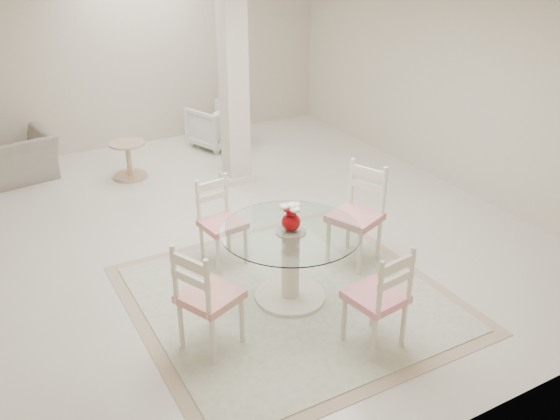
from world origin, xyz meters
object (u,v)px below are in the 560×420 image
dining_chair_south (382,292)px  side_table (129,161)px  armchair_white (216,126)px  dining_chair_east (359,207)px  dining_chair_west (203,292)px  column (234,84)px  dining_chair_north (219,215)px  recliner_taupe (15,157)px  red_vase (291,217)px  dining_table (291,265)px

dining_chair_south → side_table: 4.73m
armchair_white → side_table: bearing=2.2°
dining_chair_east → dining_chair_west: 2.04m
dining_chair_east → column: bearing=161.7°
dining_chair_north → armchair_white: dining_chair_north is taller
column → recliner_taupe: 3.20m
red_vase → dining_chair_east: dining_chair_east is taller
column → red_vase: (-0.79, -2.86, -0.49)m
column → dining_chair_west: 3.70m
dining_table → side_table: (-0.47, 3.68, -0.14)m
dining_chair_north → recliner_taupe: dining_chair_north is taller
recliner_taupe → dining_chair_north: bearing=105.1°
dining_chair_south → dining_chair_west: bearing=-36.7°
dining_chair_north → column: bearing=53.2°
dining_table → recliner_taupe: (-1.85, 4.36, -0.05)m
column → dining_chair_south: bearing=-97.5°
armchair_white → dining_table: bearing=56.3°
dining_chair_north → recliner_taupe: 3.73m
dining_chair_east → dining_chair_south: (-0.69, -1.28, -0.05)m
dining_table → side_table: bearing=97.2°
red_vase → dining_chair_south: bearing=-73.8°
column → recliner_taupe: column is taller
side_table → dining_chair_south: bearing=-80.8°
column → armchair_white: column is taller
dining_chair_east → dining_chair_south: dining_chair_east is taller
recliner_taupe → dining_chair_east: bearing=115.2°
dining_chair_west → dining_chair_east: bearing=-96.7°
dining_chair_east → dining_chair_north: 1.43m
red_vase → dining_chair_south: (0.28, -0.98, -0.31)m
red_vase → dining_chair_west: bearing=-162.8°
dining_chair_north → side_table: bearing=86.7°
dining_table → dining_chair_east: size_ratio=1.10×
dining_table → dining_chair_south: 1.03m
recliner_taupe → dining_table: bearing=103.3°
red_vase → armchair_white: red_vase is taller
column → dining_chair_east: 2.67m
dining_chair_east → recliner_taupe: size_ratio=1.15×
column → red_vase: 3.01m
dining_chair_west → column: bearing=-53.0°
red_vase → side_table: size_ratio=0.51×
dining_chair_east → dining_chair_north: size_ratio=1.15×
column → dining_chair_north: size_ratio=2.69×
dining_chair_east → recliner_taupe: 4.95m
armchair_white → side_table: (-1.58, -0.62, -0.09)m
dining_chair_north → dining_chair_west: dining_chair_west is taller
dining_chair_west → recliner_taupe: 4.75m
armchair_white → recliner_taupe: bearing=-20.2°
column → dining_chair_east: size_ratio=2.34×
column → dining_chair_north: 2.32m
dining_chair_south → recliner_taupe: dining_chair_south is taller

